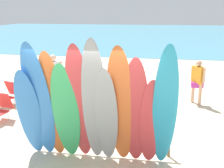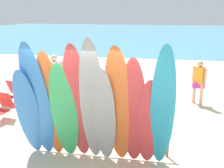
{
  "view_description": "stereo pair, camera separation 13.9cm",
  "coord_description": "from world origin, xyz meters",
  "px_view_note": "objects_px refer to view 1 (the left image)",
  "views": [
    {
      "loc": [
        1.21,
        -5.58,
        3.21
      ],
      "look_at": [
        0.0,
        1.72,
        1.15
      ],
      "focal_mm": 43.31,
      "sensor_mm": 36.0,
      "label": 1
    },
    {
      "loc": [
        1.35,
        -5.56,
        3.21
      ],
      "look_at": [
        0.0,
        1.72,
        1.15
      ],
      "focal_mm": 43.31,
      "sensor_mm": 36.0,
      "label": 2
    }
  ],
  "objects_px": {
    "surfboard_red_4": "(80,106)",
    "surfboard_red_9": "(151,124)",
    "beach_chair_red": "(1,106)",
    "surfboard_blue_0": "(30,114)",
    "surfboard_green_3": "(66,113)",
    "surfboard_grey_6": "(106,117)",
    "beach_chair_blue": "(9,93)",
    "surfboard_rack": "(100,132)",
    "surfboard_teal_10": "(165,110)",
    "surfboard_orange_2": "(53,107)",
    "surfboard_red_8": "(136,113)",
    "beachgoer_midbeach": "(38,86)",
    "surfboard_blue_1": "(39,103)",
    "beachgoer_strolling": "(54,75)",
    "surfboard_orange_7": "(121,108)",
    "beachgoer_by_water": "(198,79)",
    "surfboard_grey_5": "(94,104)"
  },
  "relations": [
    {
      "from": "surfboard_red_9",
      "to": "beach_chair_red",
      "type": "height_order",
      "value": "surfboard_red_9"
    },
    {
      "from": "surfboard_red_8",
      "to": "beach_chair_blue",
      "type": "height_order",
      "value": "surfboard_red_8"
    },
    {
      "from": "surfboard_blue_1",
      "to": "beachgoer_midbeach",
      "type": "xyz_separation_m",
      "value": [
        -1.23,
        2.64,
        -0.42
      ]
    },
    {
      "from": "beachgoer_strolling",
      "to": "surfboard_teal_10",
      "type": "bearing_deg",
      "value": 115.67
    },
    {
      "from": "surfboard_green_3",
      "to": "beachgoer_strolling",
      "type": "bearing_deg",
      "value": 113.54
    },
    {
      "from": "surfboard_green_3",
      "to": "surfboard_orange_2",
      "type": "bearing_deg",
      "value": 176.53
    },
    {
      "from": "surfboard_red_4",
      "to": "surfboard_rack",
      "type": "bearing_deg",
      "value": 62.88
    },
    {
      "from": "surfboard_blue_1",
      "to": "beachgoer_midbeach",
      "type": "height_order",
      "value": "surfboard_blue_1"
    },
    {
      "from": "surfboard_orange_2",
      "to": "surfboard_orange_7",
      "type": "xyz_separation_m",
      "value": [
        1.43,
        0.02,
        0.07
      ]
    },
    {
      "from": "surfboard_blue_1",
      "to": "beachgoer_by_water",
      "type": "xyz_separation_m",
      "value": [
        3.8,
        4.39,
        -0.44
      ]
    },
    {
      "from": "beach_chair_blue",
      "to": "surfboard_teal_10",
      "type": "bearing_deg",
      "value": -13.04
    },
    {
      "from": "surfboard_grey_5",
      "to": "surfboard_orange_7",
      "type": "xyz_separation_m",
      "value": [
        0.52,
        0.08,
        -0.07
      ]
    },
    {
      "from": "surfboard_grey_6",
      "to": "surfboard_teal_10",
      "type": "relative_size",
      "value": 0.81
    },
    {
      "from": "surfboard_orange_2",
      "to": "surfboard_green_3",
      "type": "xyz_separation_m",
      "value": [
        0.28,
        -0.01,
        -0.11
      ]
    },
    {
      "from": "surfboard_red_4",
      "to": "surfboard_orange_7",
      "type": "distance_m",
      "value": 0.83
    },
    {
      "from": "surfboard_red_4",
      "to": "beachgoer_strolling",
      "type": "xyz_separation_m",
      "value": [
        -2.02,
        3.72,
        -0.33
      ]
    },
    {
      "from": "surfboard_red_4",
      "to": "surfboard_red_9",
      "type": "distance_m",
      "value": 1.48
    },
    {
      "from": "surfboard_red_8",
      "to": "surfboard_orange_2",
      "type": "bearing_deg",
      "value": -178.42
    },
    {
      "from": "beachgoer_by_water",
      "to": "surfboard_rack",
      "type": "bearing_deg",
      "value": -78.39
    },
    {
      "from": "surfboard_orange_2",
      "to": "surfboard_red_9",
      "type": "bearing_deg",
      "value": -0.37
    },
    {
      "from": "surfboard_red_8",
      "to": "surfboard_red_4",
      "type": "bearing_deg",
      "value": -176.41
    },
    {
      "from": "beachgoer_by_water",
      "to": "beach_chair_blue",
      "type": "distance_m",
      "value": 6.51
    },
    {
      "from": "surfboard_blue_1",
      "to": "surfboard_green_3",
      "type": "relative_size",
      "value": 1.18
    },
    {
      "from": "surfboard_rack",
      "to": "surfboard_orange_2",
      "type": "xyz_separation_m",
      "value": [
        -0.87,
        -0.56,
        0.77
      ]
    },
    {
      "from": "surfboard_red_4",
      "to": "surfboard_red_8",
      "type": "height_order",
      "value": "surfboard_red_4"
    },
    {
      "from": "surfboard_grey_5",
      "to": "surfboard_red_8",
      "type": "height_order",
      "value": "surfboard_grey_5"
    },
    {
      "from": "surfboard_red_8",
      "to": "beachgoer_midbeach",
      "type": "distance_m",
      "value": 4.13
    },
    {
      "from": "surfboard_blue_0",
      "to": "surfboard_green_3",
      "type": "xyz_separation_m",
      "value": [
        0.8,
        0.02,
        0.07
      ]
    },
    {
      "from": "surfboard_red_4",
      "to": "beach_chair_blue",
      "type": "xyz_separation_m",
      "value": [
        -3.45,
        3.15,
        -0.89
      ]
    },
    {
      "from": "surfboard_blue_1",
      "to": "surfboard_orange_2",
      "type": "bearing_deg",
      "value": 13.73
    },
    {
      "from": "surfboard_red_9",
      "to": "beachgoer_midbeach",
      "type": "height_order",
      "value": "surfboard_red_9"
    },
    {
      "from": "beachgoer_by_water",
      "to": "beach_chair_blue",
      "type": "height_order",
      "value": "beachgoer_by_water"
    },
    {
      "from": "surfboard_rack",
      "to": "surfboard_blue_1",
      "type": "distance_m",
      "value": 1.56
    },
    {
      "from": "surfboard_blue_1",
      "to": "surfboard_red_9",
      "type": "distance_m",
      "value": 2.34
    },
    {
      "from": "beachgoer_by_water",
      "to": "beachgoer_midbeach",
      "type": "relative_size",
      "value": 0.98
    },
    {
      "from": "surfboard_rack",
      "to": "surfboard_red_4",
      "type": "xyz_separation_m",
      "value": [
        -0.28,
        -0.59,
        0.85
      ]
    },
    {
      "from": "surfboard_red_8",
      "to": "beach_chair_red",
      "type": "relative_size",
      "value": 2.96
    },
    {
      "from": "surfboard_red_4",
      "to": "surfboard_blue_1",
      "type": "bearing_deg",
      "value": 179.59
    },
    {
      "from": "surfboard_orange_7",
      "to": "beachgoer_midbeach",
      "type": "bearing_deg",
      "value": 143.68
    },
    {
      "from": "surfboard_rack",
      "to": "surfboard_red_4",
      "type": "relative_size",
      "value": 1.2
    },
    {
      "from": "beachgoer_midbeach",
      "to": "surfboard_green_3",
      "type": "bearing_deg",
      "value": 121.43
    },
    {
      "from": "surfboard_orange_2",
      "to": "beach_chair_blue",
      "type": "height_order",
      "value": "surfboard_orange_2"
    },
    {
      "from": "surfboard_green_3",
      "to": "surfboard_teal_10",
      "type": "height_order",
      "value": "surfboard_teal_10"
    },
    {
      "from": "surfboard_blue_0",
      "to": "beach_chair_red",
      "type": "relative_size",
      "value": 2.64
    },
    {
      "from": "surfboard_orange_2",
      "to": "surfboard_grey_6",
      "type": "relative_size",
      "value": 1.13
    },
    {
      "from": "surfboard_red_4",
      "to": "beachgoer_midbeach",
      "type": "distance_m",
      "value": 3.38
    },
    {
      "from": "surfboard_red_4",
      "to": "beach_chair_red",
      "type": "xyz_separation_m",
      "value": [
        -2.98,
        1.89,
        -0.89
      ]
    },
    {
      "from": "surfboard_grey_6",
      "to": "beachgoer_strolling",
      "type": "relative_size",
      "value": 1.31
    },
    {
      "from": "surfboard_grey_6",
      "to": "beach_chair_blue",
      "type": "xyz_separation_m",
      "value": [
        -3.99,
        3.13,
        -0.66
      ]
    },
    {
      "from": "surfboard_blue_1",
      "to": "surfboard_red_9",
      "type": "height_order",
      "value": "surfboard_blue_1"
    }
  ]
}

